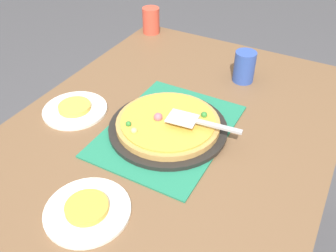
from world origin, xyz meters
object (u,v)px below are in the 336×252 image
at_px(served_slice_left, 87,207).
at_px(cup_near, 151,20).
at_px(plate_far_right, 75,110).
at_px(plate_near_left, 88,211).
at_px(pizza, 168,123).
at_px(cup_far, 244,67).
at_px(pizza_server, 198,121).
at_px(served_slice_right, 75,107).
at_px(pizza_pan, 168,128).

height_order(served_slice_left, cup_near, cup_near).
xyz_separation_m(served_slice_left, cup_near, (-1.00, -0.41, 0.04)).
distance_m(plate_far_right, cup_near, 0.69).
relative_size(plate_near_left, plate_far_right, 1.00).
relative_size(pizza, plate_far_right, 1.50).
distance_m(pizza, cup_far, 0.43).
bearing_deg(cup_far, pizza_server, -1.21).
distance_m(pizza, plate_far_right, 0.34).
bearing_deg(served_slice_left, plate_near_left, 90.00).
bearing_deg(pizza, cup_far, 165.56).
height_order(served_slice_left, served_slice_right, same).
bearing_deg(served_slice_right, plate_near_left, 43.72).
xyz_separation_m(plate_far_right, served_slice_right, (0.00, 0.00, 0.01)).
bearing_deg(cup_far, cup_near, -111.55).
bearing_deg(plate_far_right, pizza_server, 98.96).
bearing_deg(cup_far, plate_far_right, -43.07).
bearing_deg(pizza, served_slice_right, -80.09).
relative_size(pizza, cup_far, 2.75).
height_order(plate_near_left, pizza_server, pizza_server).
distance_m(pizza, plate_near_left, 0.38).
distance_m(plate_near_left, served_slice_right, 0.45).
xyz_separation_m(plate_near_left, served_slice_right, (-0.32, -0.31, 0.01)).
relative_size(served_slice_left, pizza_server, 0.47).
distance_m(plate_near_left, cup_near, 1.09).
bearing_deg(cup_far, plate_near_left, -9.26).
bearing_deg(plate_near_left, served_slice_right, -136.28).
distance_m(pizza_pan, pizza, 0.02).
bearing_deg(pizza_server, served_slice_right, -81.04).
xyz_separation_m(plate_far_right, cup_near, (-0.68, -0.10, 0.06)).
height_order(served_slice_right, cup_far, cup_far).
height_order(pizza_pan, plate_near_left, pizza_pan).
relative_size(pizza_pan, plate_far_right, 1.73).
distance_m(cup_near, cup_far, 0.58).
xyz_separation_m(served_slice_left, pizza_server, (-0.39, 0.12, 0.05)).
relative_size(pizza_pan, plate_near_left, 1.73).
distance_m(pizza, served_slice_right, 0.34).
bearing_deg(pizza, cup_near, -145.37).
distance_m(plate_near_left, served_slice_left, 0.01).
bearing_deg(served_slice_left, cup_far, 170.74).
bearing_deg(plate_far_right, served_slice_right, 0.00).
height_order(plate_far_right, pizza_server, pizza_server).
xyz_separation_m(pizza_pan, pizza, (0.00, -0.00, 0.02)).
relative_size(pizza, served_slice_left, 3.00).
relative_size(plate_near_left, cup_far, 1.83).
xyz_separation_m(plate_near_left, cup_near, (-1.00, -0.41, 0.06)).
bearing_deg(pizza, pizza_server, 95.66).
bearing_deg(cup_near, pizza_server, 40.70).
bearing_deg(pizza_pan, served_slice_left, -3.51).
xyz_separation_m(plate_far_right, served_slice_left, (0.32, 0.31, 0.01)).
bearing_deg(served_slice_right, cup_far, 136.93).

